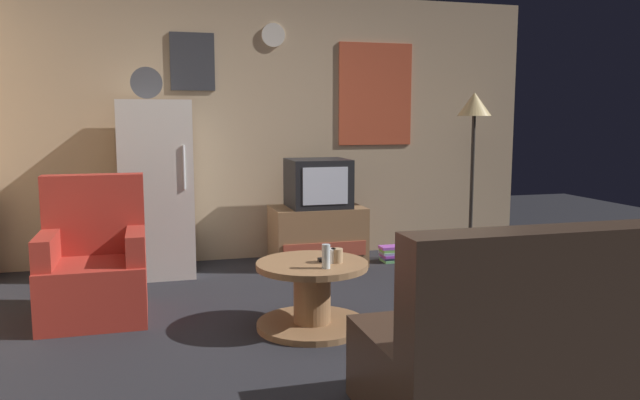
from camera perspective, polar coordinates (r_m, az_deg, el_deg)
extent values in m
plane|color=#232328|center=(3.92, 3.10, -12.65)|extent=(12.00, 12.00, 0.00)
cube|color=tan|center=(6.05, -4.28, 6.63)|extent=(5.20, 0.10, 2.51)
cube|color=#C64C2D|center=(6.28, 5.11, 9.63)|extent=(0.76, 0.02, 1.00)
cube|color=#333338|center=(5.91, -11.62, 12.33)|extent=(0.40, 0.02, 0.52)
cylinder|color=silver|center=(6.04, -4.32, 14.85)|extent=(0.22, 0.03, 0.22)
cube|color=silver|center=(5.53, -14.79, 1.04)|extent=(0.60, 0.60, 1.50)
cylinder|color=silver|center=(5.21, -12.39, 2.94)|extent=(0.02, 0.02, 0.36)
cylinder|color=#4C4C51|center=(5.42, -15.64, 10.31)|extent=(0.26, 0.04, 0.26)
cube|color=#8E6642|center=(5.76, -0.25, -3.28)|extent=(0.84, 0.52, 0.54)
cube|color=#AD4733|center=(5.53, 0.48, -4.61)|extent=(0.76, 0.01, 0.13)
cube|color=black|center=(5.69, -0.20, 1.57)|extent=(0.54, 0.50, 0.44)
cube|color=silver|center=(5.45, 0.50, 1.30)|extent=(0.41, 0.01, 0.33)
cylinder|color=#332D28|center=(6.22, 13.54, -5.14)|extent=(0.24, 0.24, 0.02)
cylinder|color=#332D28|center=(6.10, 13.74, 1.19)|extent=(0.04, 0.04, 1.40)
cone|color=#F2D18C|center=(6.07, 13.98, 8.53)|extent=(0.32, 0.32, 0.22)
cylinder|color=#8E6642|center=(4.12, -0.72, -11.36)|extent=(0.72, 0.72, 0.04)
cylinder|color=#8E6642|center=(4.06, -0.73, -8.71)|extent=(0.24, 0.24, 0.40)
cylinder|color=#8E6642|center=(4.00, -0.73, -5.99)|extent=(0.72, 0.72, 0.04)
cylinder|color=silver|center=(3.82, 0.56, -5.19)|extent=(0.05, 0.05, 0.15)
cylinder|color=silver|center=(3.98, 0.92, -5.12)|extent=(0.08, 0.08, 0.09)
cylinder|color=tan|center=(3.98, 1.56, -5.12)|extent=(0.08, 0.08, 0.09)
cube|color=black|center=(4.03, 0.88, -5.46)|extent=(0.15, 0.05, 0.02)
cube|color=#A52D23|center=(4.51, -19.97, -7.75)|extent=(0.68, 0.68, 0.40)
cube|color=#A52D23|center=(4.66, -20.00, -1.21)|extent=(0.68, 0.16, 0.56)
cube|color=#A52D23|center=(4.47, -23.73, -4.10)|extent=(0.12, 0.60, 0.20)
cube|color=#A52D23|center=(4.42, -16.52, -3.89)|extent=(0.12, 0.60, 0.20)
cube|color=#38281E|center=(3.18, 19.99, -14.19)|extent=(1.70, 0.80, 0.40)
cube|color=#38281E|center=(2.82, 23.97, -7.39)|extent=(1.70, 0.20, 0.52)
cube|color=#6EC274|center=(5.95, 6.49, -5.51)|extent=(0.16, 0.17, 0.02)
cube|color=#665FB2|center=(5.95, 6.50, -5.29)|extent=(0.17, 0.14, 0.02)
cube|color=purple|center=(5.94, 6.50, -5.07)|extent=(0.17, 0.17, 0.02)
cube|color=#8C96BD|center=(5.94, 6.50, -4.84)|extent=(0.19, 0.16, 0.02)
cube|color=#72B654|center=(5.93, 6.51, -4.59)|extent=(0.18, 0.14, 0.03)
cube|color=#A850C8|center=(5.93, 6.51, -4.34)|extent=(0.21, 0.14, 0.03)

